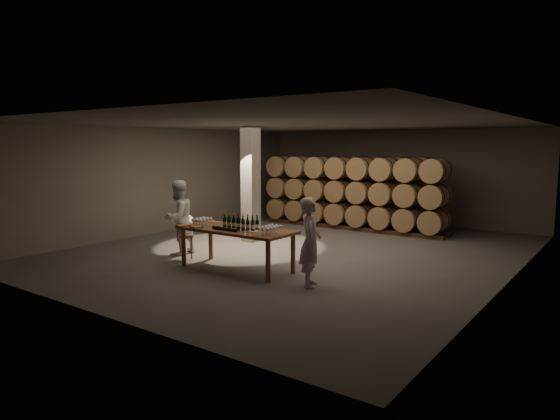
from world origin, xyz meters
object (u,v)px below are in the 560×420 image
Objects in this scene: plate at (254,231)px; stool at (186,240)px; tasting_table at (236,233)px; person_woman at (178,218)px; person_man at (310,242)px; bottle_cluster at (241,224)px; notebook_near at (196,227)px.

stool is at bearing 176.10° from plate.
person_woman is (-2.16, 0.33, 0.12)m from tasting_table.
tasting_table is 1.53× the size of person_man.
tasting_table is 3.02× the size of bottle_cluster.
plate is 2.72m from person_woman.
person_woman is (-0.53, 0.25, 0.45)m from stool.
bottle_cluster is 1.51× the size of stool.
tasting_table is at bearing 46.04° from notebook_near.
stool is (-1.63, 0.08, -0.33)m from tasting_table.
plate is 0.47× the size of stool.
bottle_cluster is at bearing 171.07° from plate.
bottle_cluster is at bearing -2.73° from stool.
person_woman is (-2.28, 0.34, -0.10)m from bottle_cluster.
plate is at bearing 57.24° from person_man.
tasting_table is 2.19m from person_woman.
tasting_table is 9.81× the size of plate.
bottle_cluster is at bearing -1.82° from tasting_table.
bottle_cluster is at bearing 56.04° from person_man.
person_man reaches higher than notebook_near.
tasting_table is 1.98m from person_man.
notebook_near is at bearing -152.73° from tasting_table.
notebook_near is at bearing 57.64° from person_woman.
person_man is (1.98, -0.16, 0.06)m from tasting_table.
person_man is (1.85, -0.15, -0.16)m from bottle_cluster.
person_woman is (-4.14, 0.49, 0.06)m from person_man.
bottle_cluster is at bearing 77.88° from person_woman.
person_man is (1.45, -0.09, -0.06)m from plate.
person_man reaches higher than stool.
notebook_near reaches higher than stool.
person_woman is at bearing 54.00° from person_man.
notebook_near is 0.45× the size of stool.
tasting_table is at bearing -2.80° from stool.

